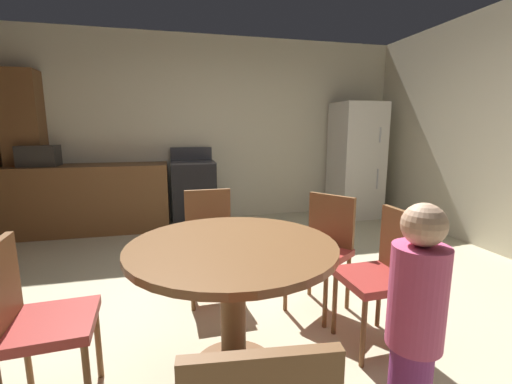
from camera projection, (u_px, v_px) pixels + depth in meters
ground_plane at (264, 312)px, 2.59m from camera, size 14.00×14.00×0.00m
wall_back at (214, 130)px, 5.18m from camera, size 5.97×0.12×2.70m
kitchen_counter at (92, 199)px, 4.57m from camera, size 1.98×0.60×0.90m
pantry_column at (27, 154)px, 4.45m from camera, size 0.44×0.36×2.10m
oven_range at (194, 193)px, 4.88m from camera, size 0.60×0.60×1.10m
refrigerator at (356, 161)px, 5.34m from camera, size 0.68×0.68×1.76m
microwave at (39, 156)px, 4.33m from camera, size 0.44×0.32×0.26m
dining_table at (233, 272)px, 1.86m from camera, size 1.13×1.13×0.76m
chair_west at (33, 317)px, 1.60m from camera, size 0.42×0.42×0.87m
chair_northeast at (323, 245)px, 2.59m from camera, size 0.56×0.56×0.87m
chair_north at (210, 236)px, 2.79m from camera, size 0.41×0.41×0.87m
chair_east at (384, 270)px, 2.13m from camera, size 0.41×0.41×0.87m
person_child at (415, 327)px, 1.38m from camera, size 0.31×0.31×1.09m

